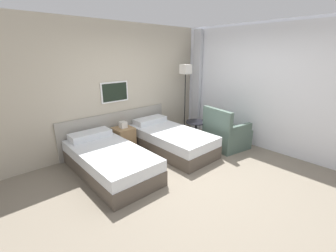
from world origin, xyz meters
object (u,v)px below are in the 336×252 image
object	(u,v)px
bed_near_door	(109,160)
armchair	(225,135)
nightstand	(124,138)
floor_lamp	(185,77)
side_table	(196,127)
bed_near_window	(171,140)

from	to	relation	value
bed_near_door	armchair	world-z (taller)	armchair
nightstand	floor_lamp	distance (m)	2.17
side_table	armchair	distance (m)	0.73
nightstand	side_table	bearing A→B (deg)	-25.11
bed_near_window	nightstand	size ratio (longest dim) A/B	3.02
floor_lamp	bed_near_door	bearing A→B (deg)	-167.04
armchair	floor_lamp	bearing A→B (deg)	10.20
nightstand	bed_near_door	bearing A→B (deg)	-135.98
nightstand	floor_lamp	bearing A→B (deg)	-4.39
side_table	armchair	xyz separation A→B (m)	(0.22, -0.69, -0.06)
bed_near_window	nightstand	distance (m)	1.03
bed_near_window	floor_lamp	bearing A→B (deg)	29.19
nightstand	floor_lamp	size ratio (longest dim) A/B	0.36
bed_near_door	armchair	distance (m)	2.63
bed_near_window	nightstand	world-z (taller)	nightstand
side_table	bed_near_window	bearing A→B (deg)	178.92
bed_near_door	nightstand	size ratio (longest dim) A/B	3.02
bed_near_door	floor_lamp	xyz separation A→B (m)	(2.53, 0.58, 1.26)
bed_near_door	floor_lamp	world-z (taller)	floor_lamp
armchair	nightstand	bearing A→B (deg)	61.38
bed_near_door	armchair	xyz separation A→B (m)	(2.54, -0.71, 0.05)
bed_near_door	side_table	distance (m)	2.31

